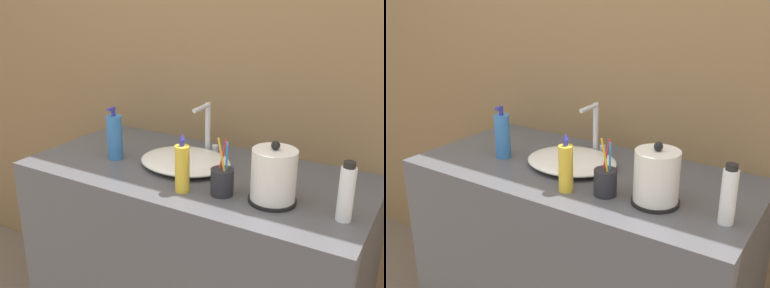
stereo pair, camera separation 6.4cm
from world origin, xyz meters
TOP-DOWN VIEW (x-y plane):
  - wall_back at (0.00, 0.64)m, footprint 6.00×0.04m
  - vanity_counter at (0.00, 0.31)m, footprint 1.30×0.62m
  - sink_basin at (-0.05, 0.32)m, footprint 0.36×0.30m
  - faucet at (-0.05, 0.48)m, footprint 0.06×0.12m
  - electric_kettle at (0.35, 0.20)m, footprint 0.15×0.15m
  - toothbrush_cup at (0.18, 0.17)m, footprint 0.08×0.08m
  - lotion_bottle at (-0.34, 0.25)m, footprint 0.06×0.06m
  - shampoo_bottle at (0.57, 0.20)m, footprint 0.05×0.05m
  - mouthwash_bottle at (0.06, 0.12)m, footprint 0.05×0.05m

SIDE VIEW (x-z plane):
  - vanity_counter at x=0.00m, z-range 0.00..0.89m
  - sink_basin at x=-0.05m, z-range 0.89..0.93m
  - toothbrush_cup at x=0.18m, z-range 0.84..1.04m
  - electric_kettle at x=0.35m, z-range 0.87..1.08m
  - mouthwash_bottle at x=0.06m, z-range 0.87..1.08m
  - shampoo_bottle at x=0.57m, z-range 0.89..1.07m
  - lotion_bottle at x=-0.34m, z-range 0.87..1.09m
  - faucet at x=-0.05m, z-range 0.90..1.11m
  - wall_back at x=0.00m, z-range 0.00..2.60m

